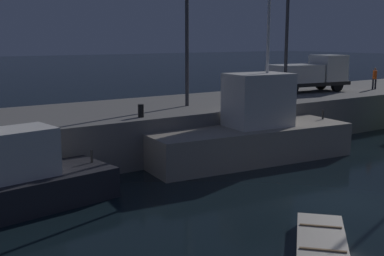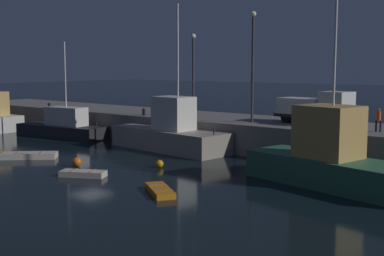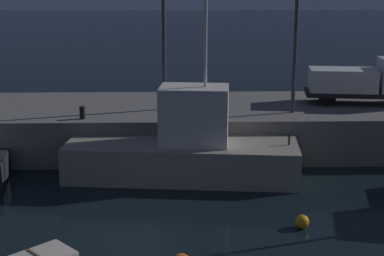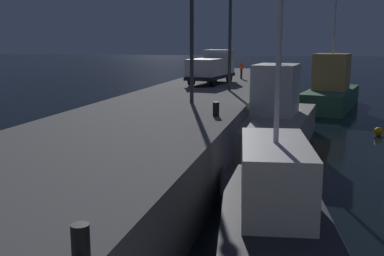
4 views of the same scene
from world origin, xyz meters
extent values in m
plane|color=black|center=(0.00, 0.00, 0.00)|extent=(320.00, 320.00, 0.00)
cube|color=slate|center=(0.00, 12.07, 1.16)|extent=(64.17, 7.74, 2.31)
cube|color=gray|center=(1.26, 6.94, 0.83)|extent=(10.89, 4.49, 1.67)
cube|color=silver|center=(1.83, 6.88, 2.97)|extent=(3.27, 2.41, 2.61)
cylinder|color=silver|center=(2.33, 6.83, 7.83)|extent=(0.14, 0.14, 7.10)
cylinder|color=#262626|center=(6.11, 6.43, 1.92)|extent=(0.10, 0.10, 0.50)
cube|color=#2D6647|center=(16.71, 3.25, 0.80)|extent=(10.69, 5.31, 1.59)
cube|color=tan|center=(16.34, 3.33, 3.04)|extent=(3.66, 3.18, 2.90)
cylinder|color=silver|center=(16.57, 3.28, 8.46)|extent=(0.14, 0.14, 7.94)
cube|color=#232328|center=(-11.38, 6.02, 0.58)|extent=(9.67, 3.97, 1.16)
cube|color=silver|center=(-10.76, 6.10, 2.02)|extent=(4.19, 2.24, 1.72)
cylinder|color=silver|center=(-10.74, 6.10, 5.88)|extent=(0.14, 0.14, 6.00)
cylinder|color=#262626|center=(-7.10, 6.60, 1.41)|extent=(0.10, 0.10, 0.50)
cube|color=beige|center=(-4.01, -2.33, 0.21)|extent=(3.75, 3.62, 0.43)
cube|color=olive|center=(-3.38, -1.75, 0.45)|extent=(0.89, 0.95, 0.04)
cube|color=olive|center=(-4.63, -2.91, 0.45)|extent=(0.89, 0.95, 0.04)
cube|color=beige|center=(3.89, -3.84, 0.18)|extent=(2.90, 2.17, 0.36)
cube|color=olive|center=(3.35, -4.12, 0.38)|extent=(0.49, 0.84, 0.04)
cube|color=olive|center=(4.43, -3.56, 0.38)|extent=(0.49, 0.84, 0.04)
cube|color=orange|center=(10.32, -3.95, 0.16)|extent=(3.01, 2.50, 0.31)
cube|color=olive|center=(9.78, -3.59, 0.33)|extent=(0.58, 0.79, 0.04)
cube|color=olive|center=(10.85, -4.32, 0.33)|extent=(0.58, 0.79, 0.04)
sphere|color=orange|center=(5.64, 1.09, 0.26)|extent=(0.52, 0.52, 0.52)
sphere|color=orange|center=(1.16, -2.14, 0.31)|extent=(0.62, 0.62, 0.62)
cylinder|color=#38383D|center=(0.41, 11.09, 5.66)|extent=(0.20, 0.20, 6.69)
sphere|color=#F9EFCC|center=(0.41, 11.09, 9.18)|extent=(0.44, 0.44, 0.44)
cylinder|color=#38383D|center=(6.97, 10.19, 6.34)|extent=(0.20, 0.20, 8.06)
sphere|color=#F9EFCC|center=(6.97, 10.19, 10.56)|extent=(0.44, 0.44, 0.44)
cylinder|color=black|center=(13.23, 12.80, 2.76)|extent=(0.93, 0.40, 0.90)
cylinder|color=black|center=(13.02, 11.17, 2.76)|extent=(0.93, 0.40, 0.90)
cylinder|color=black|center=(9.36, 13.32, 2.76)|extent=(0.93, 0.40, 0.90)
cylinder|color=black|center=(9.14, 11.68, 2.76)|extent=(0.93, 0.40, 0.90)
cube|color=black|center=(11.19, 12.24, 2.89)|extent=(6.32, 2.75, 0.25)
cube|color=silver|center=(13.00, 12.00, 3.92)|extent=(2.20, 2.20, 1.80)
cube|color=silver|center=(10.10, 12.39, 3.61)|extent=(3.77, 2.41, 1.20)
cylinder|color=black|center=(16.38, 10.70, 2.69)|extent=(0.12, 0.12, 0.75)
cylinder|color=black|center=(16.67, 10.69, 2.69)|extent=(0.12, 0.12, 0.75)
cylinder|color=#E54C14|center=(16.53, 10.69, 3.37)|extent=(0.29, 0.29, 0.62)
sphere|color=#8C664C|center=(16.53, 10.69, 3.79)|extent=(0.18, 0.18, 0.18)
cylinder|color=black|center=(-16.78, 8.54, 2.57)|extent=(0.28, 0.28, 0.52)
cylinder|color=black|center=(-25.14, 8.54, 2.61)|extent=(0.28, 0.28, 0.60)
cylinder|color=black|center=(-3.56, 9.05, 2.62)|extent=(0.28, 0.28, 0.61)
camera|label=1|loc=(-14.28, -10.87, 5.97)|focal=45.35mm
camera|label=2|loc=(28.18, -23.29, 6.63)|focal=47.93mm
camera|label=3|loc=(1.05, -18.63, 8.91)|focal=54.25mm
camera|label=4|loc=(-22.46, 5.46, 5.44)|focal=42.74mm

